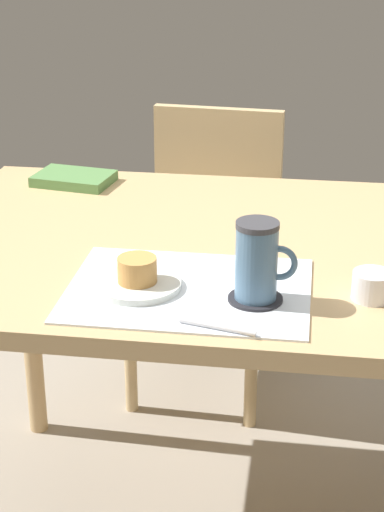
# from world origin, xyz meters

# --- Properties ---
(dining_table) EXTENTS (1.29, 0.86, 0.76)m
(dining_table) POSITION_xyz_m (0.00, 0.00, 0.68)
(dining_table) COLOR tan
(dining_table) RESTS_ON ground_plane
(wooden_chair) EXTENTS (0.45, 0.45, 0.83)m
(wooden_chair) POSITION_xyz_m (-0.15, 0.74, 0.46)
(wooden_chair) COLOR #D1B27F
(wooden_chair) RESTS_ON ground_plane
(placemat) EXTENTS (0.43, 0.32, 0.00)m
(placemat) POSITION_xyz_m (-0.07, -0.23, 0.76)
(placemat) COLOR white
(placemat) RESTS_ON dining_table
(pastry_plate) EXTENTS (0.15, 0.15, 0.01)m
(pastry_plate) POSITION_xyz_m (-0.16, -0.24, 0.77)
(pastry_plate) COLOR silver
(pastry_plate) RESTS_ON placemat
(pastry) EXTENTS (0.07, 0.07, 0.05)m
(pastry) POSITION_xyz_m (-0.16, -0.24, 0.80)
(pastry) COLOR tan
(pastry) RESTS_ON pastry_plate
(coffee_coaster) EXTENTS (0.10, 0.10, 0.00)m
(coffee_coaster) POSITION_xyz_m (0.05, -0.26, 0.77)
(coffee_coaster) COLOR #232328
(coffee_coaster) RESTS_ON placemat
(coffee_mug) EXTENTS (0.11, 0.07, 0.14)m
(coffee_mug) POSITION_xyz_m (0.05, -0.26, 0.84)
(coffee_mug) COLOR slate
(coffee_mug) RESTS_ON coffee_coaster
(teaspoon) EXTENTS (0.13, 0.04, 0.01)m
(teaspoon) POSITION_xyz_m (0.00, -0.38, 0.77)
(teaspoon) COLOR silver
(teaspoon) RESTS_ON placemat
(sugar_bowl) EXTENTS (0.07, 0.07, 0.05)m
(sugar_bowl) POSITION_xyz_m (0.25, -0.22, 0.78)
(sugar_bowl) COLOR white
(sugar_bowl) RESTS_ON dining_table
(small_book) EXTENTS (0.20, 0.15, 0.02)m
(small_book) POSITION_xyz_m (-0.43, 0.32, 0.77)
(small_book) COLOR #598C4C
(small_book) RESTS_ON dining_table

